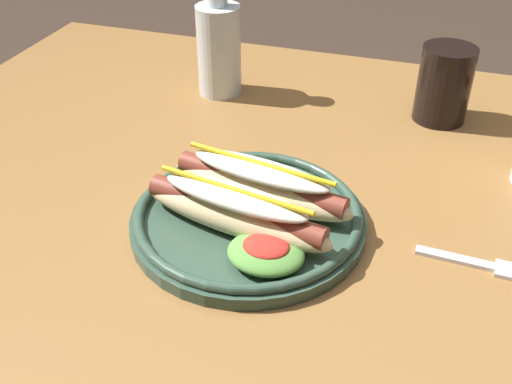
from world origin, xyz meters
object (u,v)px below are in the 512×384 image
soda_cup (444,84)px  glass_bottle (219,44)px  fork (481,265)px  hot_dog_plate (249,211)px

soda_cup → glass_bottle: size_ratio=0.53×
fork → hot_dog_plate: bearing=-173.6°
fork → soda_cup: 0.35m
fork → soda_cup: soda_cup is taller
soda_cup → glass_bottle: bearing=-177.6°
fork → glass_bottle: bearing=146.1°
hot_dog_plate → soda_cup: (0.19, 0.35, 0.03)m
hot_dog_plate → fork: size_ratio=2.30×
hot_dog_plate → soda_cup: 0.40m
soda_cup → fork: bearing=-78.2°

